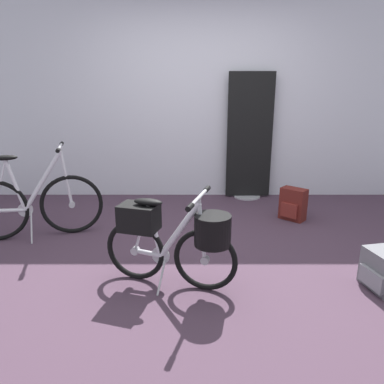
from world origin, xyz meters
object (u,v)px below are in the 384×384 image
folding_bike_foreground (176,236)px  display_bike_left (35,203)px  floor_banner_stand (251,144)px  backpack_on_floor (294,204)px

folding_bike_foreground → display_bike_left: (-1.43, 0.91, -0.05)m
display_bike_left → floor_banner_stand: bearing=30.6°
floor_banner_stand → folding_bike_foreground: size_ratio=1.67×
folding_bike_foreground → backpack_on_floor: 1.91m
display_bike_left → backpack_on_floor: 2.75m
floor_banner_stand → folding_bike_foreground: floor_banner_stand is taller
display_bike_left → backpack_on_floor: (2.70, 0.49, -0.17)m
display_bike_left → backpack_on_floor: bearing=10.3°
floor_banner_stand → display_bike_left: floor_banner_stand is taller
folding_bike_foreground → backpack_on_floor: (1.27, 1.40, -0.21)m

